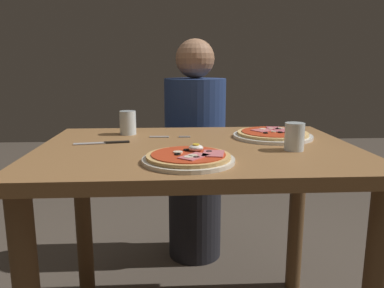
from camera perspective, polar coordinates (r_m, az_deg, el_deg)
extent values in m
cube|color=olive|center=(1.32, 0.82, -1.12)|extent=(1.09, 0.79, 0.04)
cylinder|color=brown|center=(1.80, -16.00, -10.93)|extent=(0.07, 0.07, 0.73)
cylinder|color=brown|center=(1.85, 15.41, -10.25)|extent=(0.07, 0.07, 0.73)
cylinder|color=silver|center=(1.09, -0.54, -2.44)|extent=(0.27, 0.27, 0.01)
cylinder|color=tan|center=(1.09, -0.54, -1.88)|extent=(0.24, 0.24, 0.01)
cylinder|color=red|center=(1.09, -0.54, -1.54)|extent=(0.22, 0.22, 0.00)
torus|color=black|center=(1.04, 0.65, -2.00)|extent=(0.02, 0.02, 0.00)
torus|color=black|center=(1.11, 2.55, -1.14)|extent=(0.02, 0.02, 0.00)
torus|color=black|center=(1.08, -2.20, -1.53)|extent=(0.02, 0.02, 0.00)
torus|color=black|center=(1.13, -0.86, -0.88)|extent=(0.02, 0.02, 0.00)
cube|color=#D16B70|center=(1.05, 0.31, -1.88)|extent=(0.10, 0.10, 0.00)
cube|color=#D16B70|center=(1.09, 3.22, -1.42)|extent=(0.08, 0.09, 0.00)
cylinder|color=beige|center=(1.06, 0.15, -1.79)|extent=(0.03, 0.03, 0.00)
cylinder|color=beige|center=(1.10, -2.12, -1.23)|extent=(0.03, 0.03, 0.00)
cylinder|color=beige|center=(1.04, -0.51, -1.98)|extent=(0.03, 0.03, 0.00)
ellipsoid|color=white|center=(1.12, 0.59, -0.60)|extent=(0.04, 0.03, 0.02)
cylinder|color=yellow|center=(1.12, 0.59, -0.09)|extent=(0.02, 0.02, 0.00)
cylinder|color=white|center=(1.50, 12.00, 1.17)|extent=(0.30, 0.30, 0.01)
cylinder|color=#DBB26B|center=(1.50, 12.02, 1.59)|extent=(0.27, 0.27, 0.01)
cylinder|color=red|center=(1.49, 12.03, 1.83)|extent=(0.24, 0.24, 0.00)
torus|color=black|center=(1.44, 10.98, 1.66)|extent=(0.02, 0.02, 0.00)
torus|color=black|center=(1.47, 13.09, 1.73)|extent=(0.02, 0.02, 0.00)
torus|color=black|center=(1.47, 14.40, 1.71)|extent=(0.02, 0.02, 0.00)
cube|color=#C65B66|center=(1.52, 13.39, 2.03)|extent=(0.10, 0.11, 0.00)
cube|color=#C65B66|center=(1.56, 12.14, 2.34)|extent=(0.06, 0.07, 0.00)
cube|color=#D16B70|center=(1.50, 10.57, 2.05)|extent=(0.10, 0.09, 0.00)
cylinder|color=beige|center=(1.52, 10.55, 2.20)|extent=(0.03, 0.03, 0.00)
cylinder|color=beige|center=(1.56, 13.24, 2.30)|extent=(0.03, 0.03, 0.00)
cylinder|color=beige|center=(1.54, 11.74, 2.28)|extent=(0.02, 0.02, 0.00)
cylinder|color=beige|center=(1.47, 12.14, 1.84)|extent=(0.02, 0.02, 0.00)
cylinder|color=silver|center=(1.28, 15.12, 1.08)|extent=(0.06, 0.06, 0.09)
cylinder|color=silver|center=(1.29, 15.05, -0.30)|extent=(0.06, 0.06, 0.03)
cylinder|color=silver|center=(1.55, -9.61, 3.18)|extent=(0.07, 0.07, 0.09)
cylinder|color=silver|center=(1.56, -9.56, 1.88)|extent=(0.06, 0.06, 0.02)
cube|color=silver|center=(1.47, -4.93, 1.07)|extent=(0.08, 0.02, 0.00)
cube|color=silver|center=(1.46, -1.14, 1.02)|extent=(0.05, 0.01, 0.00)
cube|color=silver|center=(1.46, -1.14, 1.05)|extent=(0.05, 0.01, 0.00)
cube|color=silver|center=(1.47, -1.13, 1.08)|extent=(0.05, 0.01, 0.00)
cube|color=silver|center=(1.47, -1.13, 1.12)|extent=(0.05, 0.01, 0.00)
cube|color=silver|center=(1.39, -15.14, 0.09)|extent=(0.11, 0.04, 0.00)
cube|color=black|center=(1.39, -11.23, 0.27)|extent=(0.09, 0.03, 0.01)
cylinder|color=black|center=(2.14, 0.43, -10.64)|extent=(0.29, 0.29, 0.46)
cylinder|color=navy|center=(2.01, 0.45, 2.39)|extent=(0.32, 0.32, 0.52)
sphere|color=#9E7051|center=(1.98, 0.47, 12.71)|extent=(0.20, 0.20, 0.20)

